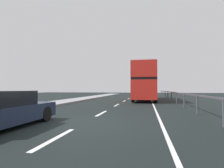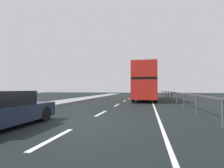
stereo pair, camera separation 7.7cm
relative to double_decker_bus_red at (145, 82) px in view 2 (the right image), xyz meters
The scene contains 4 objects.
ground_plane 16.10m from the double_decker_bus_red, 98.42° to the right, with size 73.55×120.00×0.10m, color black.
lane_paint_markings 7.39m from the double_decker_bus_red, 93.24° to the right, with size 3.24×46.00×0.01m.
bridge_side_railing 7.51m from the double_decker_bus_red, 66.41° to the right, with size 0.10×42.00×1.07m.
double_decker_bus_red is the anchor object (origin of this frame).
Camera 2 is at (2.60, -6.95, 1.40)m, focal length 28.86 mm.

